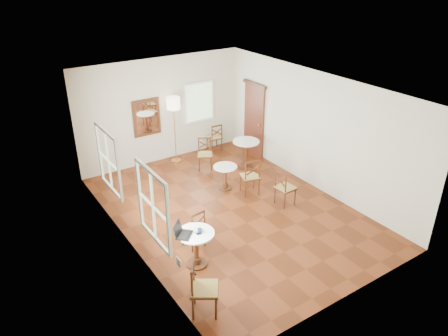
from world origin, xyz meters
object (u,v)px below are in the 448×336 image
object	(u,v)px
navy_mug	(200,231)
power_adapter	(194,274)
cafe_table_back	(246,151)
chair_mid_a	(250,176)
chair_back_a	(215,137)
floor_lamp	(174,108)
laptop	(181,232)
chair_back_b	(205,154)
cafe_table_mid	(225,175)
cafe_table_near	(196,245)
chair_near_b	(203,288)
chair_mid_b	(285,188)
mouse	(199,233)
water_glass	(195,230)
chair_near_a	(194,228)

from	to	relation	value
navy_mug	power_adapter	world-z (taller)	navy_mug
navy_mug	cafe_table_back	bearing A→B (deg)	42.76
chair_mid_a	chair_back_a	world-z (taller)	chair_mid_a
chair_back_a	floor_lamp	xyz separation A→B (m)	(-1.38, -0.05, 1.21)
cafe_table_back	laptop	world-z (taller)	laptop
chair_back_b	cafe_table_back	bearing A→B (deg)	2.05
cafe_table_mid	chair_mid_a	world-z (taller)	chair_mid_a
chair_back_a	chair_back_b	world-z (taller)	chair_back_b
cafe_table_near	chair_back_a	distance (m)	5.55
cafe_table_mid	chair_near_b	distance (m)	4.32
cafe_table_back	chair_mid_b	world-z (taller)	chair_mid_b
cafe_table_back	chair_back_b	size ratio (longest dim) A/B	0.88
chair_back_b	navy_mug	world-z (taller)	chair_back_b
mouse	water_glass	distance (m)	0.10
chair_near_a	chair_back_b	bearing A→B (deg)	-132.86
cafe_table_near	chair_mid_a	world-z (taller)	chair_mid_a
cafe_table_back	chair_near_a	xyz separation A→B (m)	(-3.10, -2.45, -0.06)
laptop	chair_back_b	bearing A→B (deg)	9.94
navy_mug	power_adapter	bearing A→B (deg)	-145.65
cafe_table_near	chair_back_b	bearing A→B (deg)	56.57
power_adapter	chair_mid_a	bearing A→B (deg)	35.04
laptop	navy_mug	distance (m)	0.35
chair_mid_b	navy_mug	xyz separation A→B (m)	(-2.86, -0.87, 0.35)
cafe_table_back	laptop	distance (m)	4.68
mouse	power_adapter	distance (m)	0.80
chair_near_a	floor_lamp	xyz separation A→B (m)	(1.61, 3.88, 1.21)
cafe_table_mid	chair_mid_b	xyz separation A→B (m)	(0.75, -1.44, 0.06)
cafe_table_mid	chair_near_a	bearing A→B (deg)	-138.17
chair_mid_a	navy_mug	distance (m)	3.06
chair_mid_b	navy_mug	world-z (taller)	chair_mid_b
navy_mug	power_adapter	size ratio (longest dim) A/B	1.47
navy_mug	water_glass	distance (m)	0.09
cafe_table_mid	navy_mug	bearing A→B (deg)	-132.40
cafe_table_mid	laptop	world-z (taller)	laptop
water_glass	floor_lamp	bearing A→B (deg)	66.82
chair_mid_a	mouse	bearing A→B (deg)	51.08
chair_back_b	chair_near_b	bearing A→B (deg)	-91.03
chair_near_a	chair_near_b	xyz separation A→B (m)	(-0.79, -1.68, 0.06)
chair_near_b	laptop	world-z (taller)	laptop
cafe_table_mid	chair_back_b	distance (m)	1.32
chair_mid_a	chair_back_b	distance (m)	1.88
cafe_table_mid	chair_mid_b	world-z (taller)	chair_mid_b
cafe_table_near	cafe_table_back	world-z (taller)	cafe_table_back
chair_near_a	laptop	bearing A→B (deg)	33.89
floor_lamp	power_adapter	distance (m)	5.37
cafe_table_back	navy_mug	world-z (taller)	navy_mug
chair_back_a	power_adapter	world-z (taller)	chair_back_a
cafe_table_back	water_glass	xyz separation A→B (m)	(-3.38, -3.00, 0.32)
laptop	mouse	xyz separation A→B (m)	(0.28, -0.15, -0.04)
cafe_table_mid	navy_mug	distance (m)	3.15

